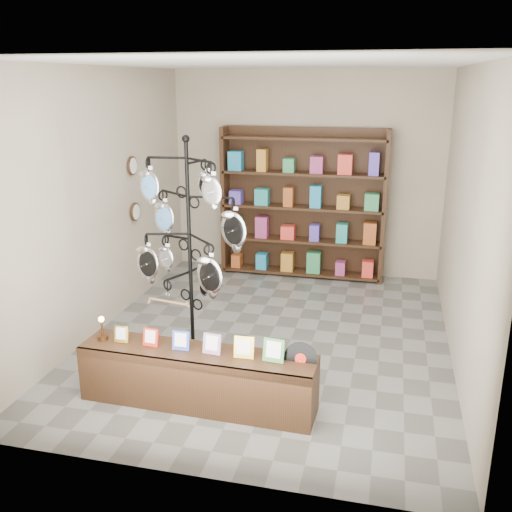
% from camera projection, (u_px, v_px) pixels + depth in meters
% --- Properties ---
extents(ground, '(5.00, 5.00, 0.00)m').
position_uv_depth(ground, '(269.00, 337.00, 6.59)').
color(ground, slate).
rests_on(ground, ground).
extents(room_envelope, '(5.00, 5.00, 5.00)m').
position_uv_depth(room_envelope, '(271.00, 178.00, 6.04)').
color(room_envelope, '#AC9F8A').
rests_on(room_envelope, ground).
extents(display_tree, '(1.23, 1.20, 2.34)m').
position_uv_depth(display_tree, '(189.00, 234.00, 5.75)').
color(display_tree, black).
rests_on(display_tree, ground).
extents(front_shelf, '(2.17, 0.51, 0.76)m').
position_uv_depth(front_shelf, '(198.00, 378.00, 5.15)').
color(front_shelf, black).
rests_on(front_shelf, ground).
extents(back_shelving, '(2.42, 0.36, 2.20)m').
position_uv_depth(back_shelving, '(303.00, 208.00, 8.42)').
color(back_shelving, black).
rests_on(back_shelving, ground).
extents(wall_clocks, '(0.03, 0.24, 0.84)m').
position_uv_depth(wall_clocks, '(134.00, 189.00, 7.33)').
color(wall_clocks, black).
rests_on(wall_clocks, ground).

